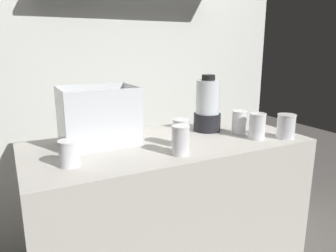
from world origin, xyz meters
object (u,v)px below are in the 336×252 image
Objects in this scene: juice_cup_carrot_far_left at (69,155)px; juice_cup_mango_rightmost at (286,127)px; carrot_display_bin at (100,125)px; blender_pitcher at (207,107)px; juice_cup_carrot_middle at (181,134)px; juice_cup_orange_right at (239,123)px; juice_cup_pomegranate_left at (180,142)px; juice_cup_mango_far_right at (257,128)px.

juice_cup_carrot_far_left is 0.84× the size of juice_cup_mango_rightmost.
blender_pitcher reaches higher than carrot_display_bin.
juice_cup_orange_right is (0.40, 0.05, -0.00)m from juice_cup_carrot_middle.
juice_cup_carrot_far_left is 0.47m from juice_cup_pomegranate_left.
juice_cup_orange_right is (0.12, -0.14, -0.08)m from blender_pitcher.
juice_cup_mango_far_right is (0.47, 0.04, 0.00)m from juice_cup_pomegranate_left.
juice_cup_orange_right is at bearing 7.59° from juice_cup_carrot_middle.
juice_cup_orange_right is (0.92, 0.08, 0.01)m from juice_cup_carrot_far_left.
juice_cup_mango_far_right reaches higher than juice_cup_carrot_middle.
juice_cup_carrot_middle is (0.33, -0.22, -0.03)m from carrot_display_bin.
juice_cup_mango_rightmost is (0.62, -0.02, -0.00)m from juice_cup_pomegranate_left.
juice_cup_mango_far_right is (0.13, -0.26, -0.08)m from blender_pitcher.
juice_cup_orange_right is at bearing 97.63° from juice_cup_mango_far_right.
juice_cup_carrot_middle is 1.04× the size of juice_cup_orange_right.
juice_cup_carrot_far_left is 1.08m from juice_cup_mango_rightmost.
carrot_display_bin is 0.32m from juice_cup_carrot_far_left.
blender_pitcher is 2.39× the size of juice_cup_pomegranate_left.
juice_cup_mango_far_right is at bearing 157.43° from juice_cup_mango_rightmost.
carrot_display_bin reaches higher than juice_cup_pomegranate_left.
carrot_display_bin is at bearing 145.86° from juice_cup_carrot_middle.
juice_cup_mango_rightmost is (0.55, -0.13, -0.00)m from juice_cup_carrot_middle.
blender_pitcher is at bearing 15.21° from juice_cup_carrot_far_left.
blender_pitcher reaches higher than juice_cup_carrot_middle.
carrot_display_bin is 1.13× the size of blender_pitcher.
juice_cup_orange_right is (0.46, 0.16, 0.00)m from juice_cup_pomegranate_left.
carrot_display_bin is at bearing 158.40° from juice_cup_mango_far_right.
juice_cup_mango_rightmost is (0.28, -0.32, -0.08)m from blender_pitcher.
carrot_display_bin is 2.82× the size of juice_cup_mango_rightmost.
juice_cup_carrot_far_left is at bearing 174.70° from juice_cup_mango_rightmost.
juice_cup_mango_far_right is at bearing -9.61° from juice_cup_carrot_middle.
juice_cup_carrot_far_left is 0.94m from juice_cup_mango_far_right.
juice_cup_mango_far_right reaches higher than juice_cup_pomegranate_left.
juice_cup_carrot_middle is (0.52, 0.03, 0.02)m from juice_cup_carrot_far_left.
juice_cup_pomegranate_left is 0.98× the size of juice_cup_mango_far_right.
juice_cup_carrot_middle is 0.40m from juice_cup_orange_right.
blender_pitcher is 2.34× the size of juice_cup_mango_far_right.
juice_cup_mango_far_right is at bearing -2.50° from juice_cup_carrot_far_left.
juice_cup_carrot_middle is 0.57m from juice_cup_mango_rightmost.
carrot_display_bin is at bearing 166.70° from juice_cup_orange_right.
juice_cup_mango_far_right reaches higher than juice_cup_carrot_far_left.
blender_pitcher is 2.95× the size of juice_cup_carrot_far_left.
juice_cup_orange_right is 0.12m from juice_cup_mango_far_right.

